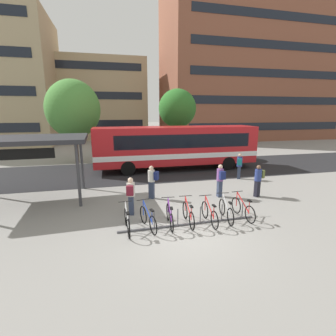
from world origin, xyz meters
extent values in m
plane|color=gray|center=(0.00, 0.00, 0.00)|extent=(200.00, 200.00, 0.00)
cube|color=#232326|center=(0.00, 10.08, 0.00)|extent=(80.00, 7.20, 0.01)
cube|color=red|center=(2.33, 10.08, 1.85)|extent=(12.01, 2.61, 2.70)
cube|color=white|center=(2.33, 10.08, 1.20)|extent=(12.03, 2.63, 0.36)
cube|color=black|center=(-3.12, 10.10, 2.98)|extent=(1.01, 2.30, 0.40)
cube|color=black|center=(-3.65, 10.11, 2.12)|extent=(0.09, 2.19, 1.40)
cube|color=black|center=(2.63, 8.83, 2.25)|extent=(9.84, 0.11, 0.97)
cube|color=black|center=(2.64, 11.32, 2.25)|extent=(9.84, 0.11, 0.97)
cylinder|color=black|center=(-1.39, 8.94, 0.50)|extent=(1.00, 0.30, 1.00)
cylinder|color=black|center=(-1.38, 11.25, 0.50)|extent=(1.00, 0.30, 1.00)
cylinder|color=black|center=(6.05, 8.91, 0.50)|extent=(1.00, 0.30, 1.00)
cylinder|color=black|center=(6.06, 11.22, 0.50)|extent=(1.00, 0.30, 1.00)
cube|color=#47474C|center=(0.27, 0.69, 0.03)|extent=(5.48, 0.17, 0.06)
cylinder|color=#47474C|center=(-2.01, 0.66, 0.35)|extent=(0.04, 0.04, 0.70)
cylinder|color=#47474C|center=(-1.10, 0.67, 0.35)|extent=(0.04, 0.04, 0.70)
cylinder|color=#47474C|center=(-0.19, 0.69, 0.35)|extent=(0.04, 0.04, 0.70)
cylinder|color=#47474C|center=(0.72, 0.70, 0.35)|extent=(0.04, 0.04, 0.70)
cylinder|color=#47474C|center=(1.64, 0.72, 0.35)|extent=(0.04, 0.04, 0.70)
cylinder|color=#47474C|center=(2.55, 0.73, 0.35)|extent=(0.04, 0.04, 0.70)
torus|color=black|center=(-2.10, 1.21, 0.35)|extent=(0.06, 0.70, 0.70)
torus|color=black|center=(-2.08, 0.19, 0.35)|extent=(0.06, 0.70, 0.70)
cube|color=silver|center=(-2.09, 0.72, 0.67)|extent=(0.05, 0.92, 0.58)
cylinder|color=silver|center=(-2.08, 0.29, 0.62)|extent=(0.03, 0.03, 0.55)
cube|color=black|center=(-2.08, 0.29, 0.88)|extent=(0.11, 0.22, 0.05)
cylinder|color=silver|center=(-2.10, 1.19, 0.67)|extent=(0.03, 0.03, 0.65)
cylinder|color=black|center=(-2.10, 1.19, 0.98)|extent=(0.52, 0.04, 0.03)
torus|color=black|center=(-1.43, 1.25, 0.35)|extent=(0.19, 0.70, 0.70)
torus|color=black|center=(-1.21, 0.26, 0.35)|extent=(0.19, 0.70, 0.70)
cube|color=#1E3DB2|center=(-1.32, 0.77, 0.67)|extent=(0.22, 0.91, 0.58)
cylinder|color=#1E3DB2|center=(-1.23, 0.35, 0.62)|extent=(0.04, 0.04, 0.55)
cube|color=black|center=(-1.23, 0.35, 0.88)|extent=(0.14, 0.24, 0.05)
cylinder|color=#1E3DB2|center=(-1.42, 1.23, 0.67)|extent=(0.04, 0.04, 0.65)
cylinder|color=black|center=(-1.42, 1.23, 0.98)|extent=(0.51, 0.14, 0.03)
torus|color=black|center=(-0.43, 1.29, 0.35)|extent=(0.11, 0.70, 0.70)
torus|color=black|center=(-0.53, 0.28, 0.35)|extent=(0.11, 0.70, 0.70)
cube|color=#702893|center=(-0.48, 0.81, 0.67)|extent=(0.12, 0.92, 0.58)
cylinder|color=#702893|center=(-0.52, 0.38, 0.62)|extent=(0.03, 0.03, 0.55)
cube|color=black|center=(-0.52, 0.38, 0.88)|extent=(0.12, 0.23, 0.05)
cylinder|color=#702893|center=(-0.43, 1.27, 0.67)|extent=(0.04, 0.04, 0.65)
cylinder|color=black|center=(-0.43, 1.27, 0.98)|extent=(0.52, 0.08, 0.03)
torus|color=black|center=(0.29, 1.29, 0.35)|extent=(0.08, 0.71, 0.70)
torus|color=black|center=(0.23, 0.27, 0.35)|extent=(0.08, 0.71, 0.70)
cube|color=red|center=(0.26, 0.80, 0.67)|extent=(0.08, 0.92, 0.58)
cylinder|color=red|center=(0.24, 0.37, 0.62)|extent=(0.03, 0.03, 0.55)
cube|color=black|center=(0.24, 0.37, 0.88)|extent=(0.11, 0.23, 0.05)
cylinder|color=red|center=(0.28, 1.27, 0.67)|extent=(0.03, 0.03, 0.65)
cylinder|color=black|center=(0.28, 1.27, 0.98)|extent=(0.52, 0.06, 0.03)
torus|color=black|center=(1.10, 1.17, 0.35)|extent=(0.06, 0.70, 0.70)
torus|color=black|center=(1.07, 0.15, 0.35)|extent=(0.06, 0.70, 0.70)
cube|color=red|center=(1.09, 0.68, 0.67)|extent=(0.05, 0.92, 0.58)
cylinder|color=red|center=(1.08, 0.25, 0.62)|extent=(0.03, 0.03, 0.55)
cube|color=black|center=(1.08, 0.25, 0.88)|extent=(0.10, 0.22, 0.05)
cylinder|color=red|center=(1.10, 1.15, 0.67)|extent=(0.03, 0.03, 0.65)
cylinder|color=black|center=(1.10, 1.15, 0.98)|extent=(0.52, 0.04, 0.03)
torus|color=black|center=(1.91, 1.28, 0.35)|extent=(0.13, 0.70, 0.70)
torus|color=black|center=(1.79, 0.27, 0.35)|extent=(0.13, 0.70, 0.70)
cube|color=#B7BABF|center=(1.85, 0.79, 0.67)|extent=(0.15, 0.92, 0.58)
cylinder|color=#B7BABF|center=(1.80, 0.37, 0.62)|extent=(0.03, 0.03, 0.55)
cube|color=black|center=(1.80, 0.37, 0.88)|extent=(0.13, 0.23, 0.05)
cylinder|color=#B7BABF|center=(1.91, 1.26, 0.67)|extent=(0.04, 0.04, 0.65)
cylinder|color=black|center=(1.91, 1.26, 0.98)|extent=(0.52, 0.09, 0.03)
torus|color=black|center=(2.59, 1.32, 0.35)|extent=(0.08, 0.71, 0.70)
torus|color=black|center=(2.64, 0.30, 0.35)|extent=(0.08, 0.71, 0.70)
cube|color=red|center=(2.61, 0.83, 0.67)|extent=(0.08, 0.92, 0.58)
cylinder|color=red|center=(2.63, 0.40, 0.62)|extent=(0.03, 0.03, 0.55)
cube|color=black|center=(2.63, 0.40, 0.88)|extent=(0.11, 0.22, 0.05)
cylinder|color=red|center=(2.59, 1.30, 0.67)|extent=(0.03, 0.03, 0.65)
cylinder|color=black|center=(2.59, 1.30, 0.98)|extent=(0.52, 0.05, 0.03)
cylinder|color=#38383D|center=(-4.00, 3.74, 1.46)|extent=(0.15, 0.15, 2.91)
cylinder|color=#38383D|center=(-4.11, 6.54, 1.46)|extent=(0.15, 0.15, 2.91)
cube|color=#28282D|center=(-6.45, 5.05, 3.01)|extent=(5.72, 3.81, 0.20)
cube|color=black|center=(-6.39, 3.50, 2.56)|extent=(3.06, 0.20, 0.44)
cube|color=#2D3851|center=(-1.80, 2.22, 0.42)|extent=(0.25, 0.30, 0.83)
cylinder|color=beige|center=(-1.80, 2.22, 1.12)|extent=(0.41, 0.41, 0.57)
sphere|color=beige|center=(-1.80, 2.22, 1.51)|extent=(0.22, 0.22, 0.22)
cube|color=maroon|center=(-1.86, 1.97, 1.15)|extent=(0.31, 0.24, 0.40)
cube|color=black|center=(4.69, 3.01, 0.42)|extent=(0.31, 0.27, 0.84)
cylinder|color=navy|center=(4.69, 3.01, 1.14)|extent=(0.43, 0.43, 0.59)
sphere|color=brown|center=(4.69, 3.01, 1.55)|extent=(0.22, 0.22, 0.22)
cube|color=#56602D|center=(4.94, 3.10, 1.17)|extent=(0.26, 0.32, 0.40)
cube|color=#2D3851|center=(5.56, 6.41, 0.41)|extent=(0.30, 0.33, 0.83)
cylinder|color=navy|center=(5.56, 6.41, 1.14)|extent=(0.47, 0.47, 0.62)
sphere|color=tan|center=(5.56, 6.41, 1.55)|extent=(0.22, 0.22, 0.22)
cube|color=#197075|center=(5.43, 6.19, 1.17)|extent=(0.33, 0.30, 0.40)
cube|color=#2D3851|center=(-0.62, 4.02, 0.44)|extent=(0.33, 0.31, 0.88)
cylinder|color=beige|center=(-0.62, 4.02, 1.17)|extent=(0.47, 0.47, 0.57)
sphere|color=beige|center=(-0.62, 4.02, 1.56)|extent=(0.22, 0.22, 0.22)
cube|color=navy|center=(-0.40, 3.88, 1.20)|extent=(0.30, 0.33, 0.40)
cube|color=#2D3851|center=(2.81, 3.45, 0.43)|extent=(0.20, 0.26, 0.85)
cylinder|color=#7F4C93|center=(2.81, 3.45, 1.16)|extent=(0.34, 0.34, 0.62)
sphere|color=beige|center=(2.81, 3.45, 1.58)|extent=(0.22, 0.22, 0.22)
cube|color=navy|center=(2.81, 3.19, 1.19)|extent=(0.28, 0.18, 0.40)
cylinder|color=brown|center=(3.91, 15.52, 1.53)|extent=(0.32, 0.32, 3.06)
ellipsoid|color=#2D7028|center=(3.91, 15.52, 4.60)|extent=(3.53, 3.53, 3.61)
cylinder|color=brown|center=(-5.32, 14.54, 1.24)|extent=(0.32, 0.32, 2.48)
ellipsoid|color=#4C8E3D|center=(-5.32, 14.54, 4.50)|extent=(4.39, 4.39, 4.77)
cube|color=brown|center=(20.25, 30.51, 12.86)|extent=(27.60, 11.99, 25.71)
cube|color=black|center=(20.25, 24.48, 2.20)|extent=(24.29, 0.06, 1.10)
cube|color=black|center=(20.25, 24.48, 5.88)|extent=(24.29, 0.06, 1.10)
cube|color=black|center=(20.25, 24.48, 9.55)|extent=(24.29, 0.06, 1.10)
cube|color=black|center=(20.25, 24.48, 13.22)|extent=(24.29, 0.06, 1.10)
cube|color=black|center=(20.25, 24.48, 16.90)|extent=(24.29, 0.06, 1.10)
cube|color=tan|center=(-3.80, 38.23, 6.27)|extent=(15.05, 12.08, 12.54)
cube|color=black|center=(-3.80, 32.16, 2.51)|extent=(13.25, 0.06, 1.10)
cube|color=black|center=(-3.80, 32.16, 6.69)|extent=(13.25, 0.06, 1.10)
cube|color=black|center=(-3.80, 32.16, 10.86)|extent=(13.25, 0.06, 1.10)
camera|label=1|loc=(-2.59, -7.72, 4.26)|focal=26.46mm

